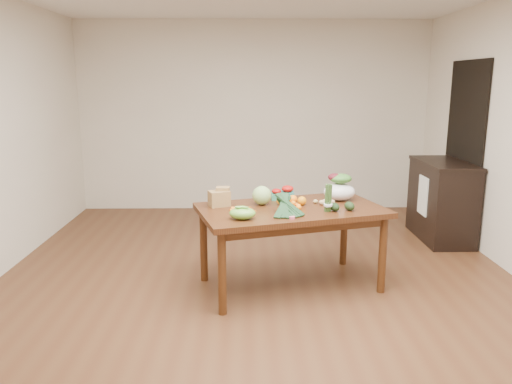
{
  "coord_description": "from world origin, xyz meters",
  "views": [
    {
      "loc": [
        -0.1,
        -4.24,
        1.86
      ],
      "look_at": [
        -0.02,
        0.0,
        0.91
      ],
      "focal_mm": 35.0,
      "sensor_mm": 36.0,
      "label": 1
    }
  ],
  "objects_px": {
    "paper_bag": "(219,197)",
    "cabinet": "(442,201)",
    "kale_bunch": "(288,206)",
    "cabbage": "(262,195)",
    "asparagus_bundle": "(328,198)",
    "salad_bag": "(339,188)",
    "mandarin_cluster": "(293,205)",
    "dining_table": "(291,247)"
  },
  "relations": [
    {
      "from": "paper_bag",
      "to": "cabinet",
      "type": "bearing_deg",
      "value": 27.27
    },
    {
      "from": "kale_bunch",
      "to": "cabinet",
      "type": "bearing_deg",
      "value": 23.88
    },
    {
      "from": "cabbage",
      "to": "asparagus_bundle",
      "type": "height_order",
      "value": "asparagus_bundle"
    },
    {
      "from": "paper_bag",
      "to": "salad_bag",
      "type": "distance_m",
      "value": 1.15
    },
    {
      "from": "kale_bunch",
      "to": "salad_bag",
      "type": "bearing_deg",
      "value": 29.3
    },
    {
      "from": "paper_bag",
      "to": "salad_bag",
      "type": "height_order",
      "value": "salad_bag"
    },
    {
      "from": "paper_bag",
      "to": "mandarin_cluster",
      "type": "bearing_deg",
      "value": -9.68
    },
    {
      "from": "mandarin_cluster",
      "to": "paper_bag",
      "type": "bearing_deg",
      "value": 170.32
    },
    {
      "from": "cabinet",
      "to": "kale_bunch",
      "type": "xyz_separation_m",
      "value": [
        -1.97,
        -1.67,
        0.36
      ]
    },
    {
      "from": "cabinet",
      "to": "mandarin_cluster",
      "type": "distance_m",
      "value": 2.41
    },
    {
      "from": "cabinet",
      "to": "paper_bag",
      "type": "height_order",
      "value": "cabinet"
    },
    {
      "from": "paper_bag",
      "to": "mandarin_cluster",
      "type": "height_order",
      "value": "paper_bag"
    },
    {
      "from": "dining_table",
      "to": "paper_bag",
      "type": "distance_m",
      "value": 0.8
    },
    {
      "from": "paper_bag",
      "to": "mandarin_cluster",
      "type": "distance_m",
      "value": 0.67
    },
    {
      "from": "dining_table",
      "to": "kale_bunch",
      "type": "relative_size",
      "value": 4.06
    },
    {
      "from": "paper_bag",
      "to": "kale_bunch",
      "type": "xyz_separation_m",
      "value": [
        0.6,
        -0.34,
        -0.01
      ]
    },
    {
      "from": "paper_bag",
      "to": "cabbage",
      "type": "xyz_separation_m",
      "value": [
        0.39,
        0.05,
        0.0
      ]
    },
    {
      "from": "paper_bag",
      "to": "salad_bag",
      "type": "xyz_separation_m",
      "value": [
        1.13,
        0.2,
        0.03
      ]
    },
    {
      "from": "salad_bag",
      "to": "dining_table",
      "type": "bearing_deg",
      "value": -150.42
    },
    {
      "from": "mandarin_cluster",
      "to": "asparagus_bundle",
      "type": "distance_m",
      "value": 0.32
    },
    {
      "from": "paper_bag",
      "to": "cabbage",
      "type": "bearing_deg",
      "value": 6.71
    },
    {
      "from": "asparagus_bundle",
      "to": "salad_bag",
      "type": "height_order",
      "value": "asparagus_bundle"
    },
    {
      "from": "asparagus_bundle",
      "to": "salad_bag",
      "type": "relative_size",
      "value": 0.84
    },
    {
      "from": "cabinet",
      "to": "salad_bag",
      "type": "distance_m",
      "value": 1.87
    },
    {
      "from": "cabinet",
      "to": "paper_bag",
      "type": "distance_m",
      "value": 2.91
    },
    {
      "from": "cabbage",
      "to": "kale_bunch",
      "type": "distance_m",
      "value": 0.44
    },
    {
      "from": "kale_bunch",
      "to": "asparagus_bundle",
      "type": "bearing_deg",
      "value": 2.07
    },
    {
      "from": "dining_table",
      "to": "cabinet",
      "type": "relative_size",
      "value": 1.59
    },
    {
      "from": "dining_table",
      "to": "asparagus_bundle",
      "type": "bearing_deg",
      "value": -42.66
    },
    {
      "from": "kale_bunch",
      "to": "dining_table",
      "type": "bearing_deg",
      "value": 62.72
    },
    {
      "from": "cabbage",
      "to": "kale_bunch",
      "type": "bearing_deg",
      "value": -61.7
    },
    {
      "from": "dining_table",
      "to": "kale_bunch",
      "type": "height_order",
      "value": "kale_bunch"
    },
    {
      "from": "asparagus_bundle",
      "to": "cabbage",
      "type": "bearing_deg",
      "value": 138.47
    },
    {
      "from": "dining_table",
      "to": "kale_bunch",
      "type": "distance_m",
      "value": 0.53
    },
    {
      "from": "mandarin_cluster",
      "to": "kale_bunch",
      "type": "xyz_separation_m",
      "value": [
        -0.07,
        -0.23,
        0.04
      ]
    },
    {
      "from": "cabinet",
      "to": "kale_bunch",
      "type": "bearing_deg",
      "value": -139.86
    },
    {
      "from": "cabbage",
      "to": "kale_bunch",
      "type": "xyz_separation_m",
      "value": [
        0.21,
        -0.39,
        -0.01
      ]
    },
    {
      "from": "cabinet",
      "to": "asparagus_bundle",
      "type": "xyz_separation_m",
      "value": [
        -1.62,
        -1.55,
        0.4
      ]
    },
    {
      "from": "cabinet",
      "to": "kale_bunch",
      "type": "relative_size",
      "value": 2.55
    },
    {
      "from": "paper_bag",
      "to": "asparagus_bundle",
      "type": "xyz_separation_m",
      "value": [
        0.95,
        -0.22,
        0.04
      ]
    },
    {
      "from": "cabinet",
      "to": "cabbage",
      "type": "xyz_separation_m",
      "value": [
        -2.18,
        -1.28,
        0.37
      ]
    },
    {
      "from": "mandarin_cluster",
      "to": "dining_table",
      "type": "bearing_deg",
      "value": 108.51
    }
  ]
}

